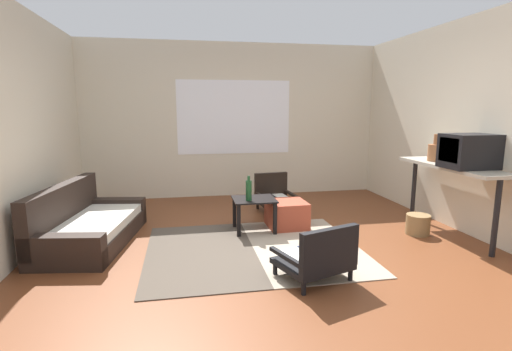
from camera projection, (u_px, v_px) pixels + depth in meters
name	position (u px, v px, depth m)	size (l,w,h in m)	color
ground_plane	(272.00, 256.00, 4.18)	(7.80, 7.80, 0.00)	brown
far_wall_with_window	(234.00, 121.00, 6.90)	(5.60, 0.13, 2.70)	beige
side_wall_right	(478.00, 127.00, 4.72)	(0.12, 6.60, 2.70)	beige
area_rug	(254.00, 249.00, 4.36)	(2.37, 1.98, 0.01)	#4C4238
couch	(87.00, 226.00, 4.54)	(1.07, 1.82, 0.70)	black
coffee_table	(254.00, 206.00, 4.96)	(0.54, 0.48, 0.43)	black
armchair_by_window	(275.00, 196.00, 5.96)	(0.61, 0.70, 0.57)	black
armchair_striped_foreground	(318.00, 257.00, 3.53)	(0.76, 0.71, 0.55)	black
ottoman_orange	(287.00, 214.00, 5.14)	(0.50, 0.50, 0.36)	#993D28
console_shelf	(451.00, 172.00, 4.75)	(0.45, 1.62, 0.89)	#B2AD9E
crt_television	(470.00, 151.00, 4.43)	(0.56, 0.42, 0.39)	black
clay_vase	(436.00, 152.00, 5.03)	(0.20, 0.20, 0.35)	#935B38
glass_bottle	(249.00, 190.00, 4.82)	(0.08, 0.08, 0.31)	#194723
wicker_basket	(418.00, 224.00, 4.88)	(0.29, 0.29, 0.25)	olive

